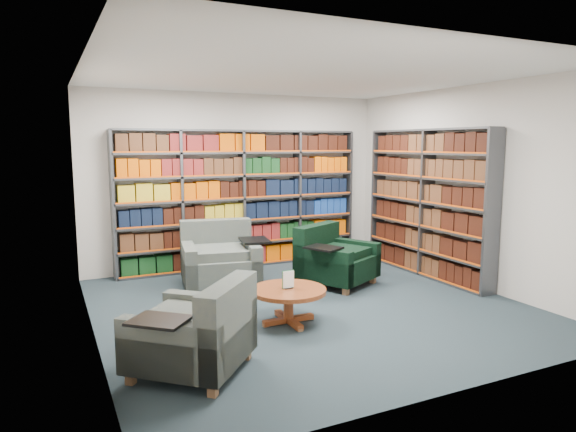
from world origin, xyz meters
name	(u,v)px	position (x,y,z in m)	size (l,w,h in m)	color
room_shell	(309,194)	(0.00, 0.00, 1.40)	(5.02, 5.02, 2.82)	black
bookshelf_back	(242,200)	(0.00, 2.34, 1.10)	(4.00, 0.28, 2.20)	#47494F
bookshelf_right	(427,204)	(2.34, 0.60, 1.10)	(0.28, 2.50, 2.20)	#47494F
chair_teal_left	(219,261)	(-0.74, 1.29, 0.37)	(1.28, 1.17, 0.92)	#0D1C36
chair_green_right	(332,260)	(0.78, 0.78, 0.34)	(1.23, 1.23, 0.83)	black
chair_teal_front	(200,336)	(-1.74, -1.25, 0.33)	(1.28, 1.28, 0.83)	#0D1C36
coffee_table	(288,296)	(-0.50, -0.45, 0.32)	(0.84, 0.84, 0.59)	brown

